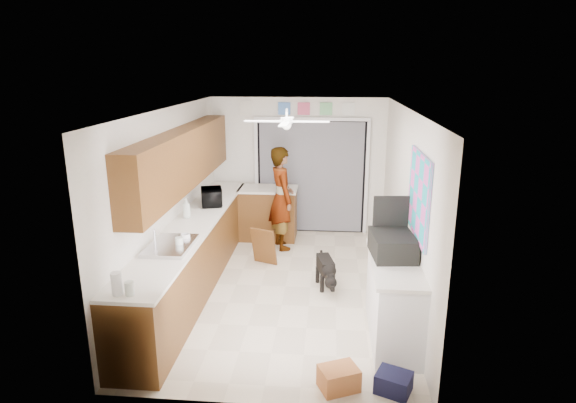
{
  "coord_description": "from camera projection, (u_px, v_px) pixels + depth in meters",
  "views": [
    {
      "loc": [
        0.59,
        -6.25,
        3.03
      ],
      "look_at": [
        0.0,
        0.4,
        1.15
      ],
      "focal_mm": 30.0,
      "sensor_mm": 36.0,
      "label": 1
    }
  ],
  "objects": [
    {
      "name": "soap_bottle",
      "position": [
        186.0,
        208.0,
        6.85
      ],
      "size": [
        0.14,
        0.14,
        0.3
      ],
      "primitive_type": "imported",
      "rotation": [
        0.0,
        0.0,
        -0.26
      ],
      "color": "silver",
      "rests_on": "left_countertop"
    },
    {
      "name": "left_countertop",
      "position": [
        194.0,
        223.0,
        6.72
      ],
      "size": [
        0.62,
        4.8,
        0.04
      ],
      "primitive_type": "cube",
      "color": "white",
      "rests_on": "left_base_cabinets"
    },
    {
      "name": "faucet",
      "position": [
        155.0,
        238.0,
        5.75
      ],
      "size": [
        0.03,
        0.03,
        0.22
      ],
      "primitive_type": "cylinder",
      "color": "silver",
      "rests_on": "left_countertop"
    },
    {
      "name": "suitcase_lid",
      "position": [
        391.0,
        216.0,
        5.67
      ],
      "size": [
        0.42,
        0.07,
        0.5
      ],
      "primitive_type": "cube",
      "rotation": [
        0.0,
        0.0,
        0.1
      ],
      "color": "black",
      "rests_on": "suitcase"
    },
    {
      "name": "floor",
      "position": [
        286.0,
        286.0,
        6.86
      ],
      "size": [
        5.0,
        5.0,
        0.0
      ],
      "primitive_type": "plane",
      "color": "beige",
      "rests_on": "ground"
    },
    {
      "name": "header_frame_4",
      "position": [
        349.0,
        109.0,
        8.53
      ],
      "size": [
        0.22,
        0.02,
        0.22
      ],
      "primitive_type": "cube",
      "color": "white",
      "rests_on": "wall_back"
    },
    {
      "name": "suitcase",
      "position": [
        392.0,
        245.0,
        5.46
      ],
      "size": [
        0.52,
        0.66,
        0.26
      ],
      "primitive_type": "cube",
      "rotation": [
        0.0,
        0.0,
        0.1
      ],
      "color": "black",
      "rests_on": "right_counter_top"
    },
    {
      "name": "ceiling",
      "position": [
        285.0,
        109.0,
        6.19
      ],
      "size": [
        5.0,
        5.0,
        0.0
      ],
      "primitive_type": "plane",
      "rotation": [
        3.14,
        0.0,
        0.0
      ],
      "color": "white",
      "rests_on": "ground"
    },
    {
      "name": "dog",
      "position": [
        325.0,
        271.0,
        6.79
      ],
      "size": [
        0.4,
        0.67,
        0.49
      ],
      "primitive_type": "cube",
      "rotation": [
        0.0,
        0.0,
        0.23
      ],
      "color": "black",
      "rests_on": "floor"
    },
    {
      "name": "cardboard_box",
      "position": [
        339.0,
        378.0,
        4.66
      ],
      "size": [
        0.44,
        0.4,
        0.23
      ],
      "primitive_type": "cube",
      "rotation": [
        0.0,
        0.0,
        0.42
      ],
      "color": "#CB6F3F",
      "rests_on": "floor"
    },
    {
      "name": "back_opening_recess",
      "position": [
        311.0,
        177.0,
        8.93
      ],
      "size": [
        2.0,
        0.06,
        2.1
      ],
      "primitive_type": "cube",
      "color": "black",
      "rests_on": "wall_back"
    },
    {
      "name": "navy_crate",
      "position": [
        394.0,
        383.0,
        4.62
      ],
      "size": [
        0.4,
        0.37,
        0.2
      ],
      "primitive_type": "cube",
      "rotation": [
        0.0,
        0.0,
        -0.41
      ],
      "color": "black",
      "rests_on": "floor"
    },
    {
      "name": "microwave",
      "position": [
        212.0,
        197.0,
        7.5
      ],
      "size": [
        0.43,
        0.53,
        0.26
      ],
      "primitive_type": "imported",
      "rotation": [
        0.0,
        0.0,
        1.86
      ],
      "color": "black",
      "rests_on": "left_countertop"
    },
    {
      "name": "man",
      "position": [
        282.0,
        198.0,
        8.13
      ],
      "size": [
        0.63,
        0.75,
        1.76
      ],
      "primitive_type": "imported",
      "rotation": [
        0.0,
        0.0,
        1.96
      ],
      "color": "white",
      "rests_on": "floor"
    },
    {
      "name": "cabinet_door_panel",
      "position": [
        264.0,
        246.0,
        7.55
      ],
      "size": [
        0.44,
        0.3,
        0.6
      ],
      "primitive_type": "cube",
      "rotation": [
        0.21,
        0.0,
        -0.38
      ],
      "color": "brown",
      "rests_on": "floor"
    },
    {
      "name": "curtain_panel",
      "position": [
        311.0,
        177.0,
        8.89
      ],
      "size": [
        1.9,
        0.03,
        2.05
      ],
      "primitive_type": "cube",
      "color": "gray",
      "rests_on": "wall_back"
    },
    {
      "name": "header_frame_1",
      "position": [
        284.0,
        109.0,
        8.63
      ],
      "size": [
        0.22,
        0.02,
        0.22
      ],
      "primitive_type": "cube",
      "color": "#4F84D4",
      "rests_on": "wall_back"
    },
    {
      "name": "peninsula_base",
      "position": [
        268.0,
        214.0,
        8.7
      ],
      "size": [
        1.0,
        0.6,
        0.9
      ],
      "primitive_type": "cube",
      "color": "brown",
      "rests_on": "floor"
    },
    {
      "name": "ceiling_fan",
      "position": [
        287.0,
        121.0,
        6.43
      ],
      "size": [
        1.14,
        1.14,
        0.24
      ],
      "primitive_type": "cube",
      "color": "white",
      "rests_on": "ceiling"
    },
    {
      "name": "jar_a",
      "position": [
        179.0,
        242.0,
        5.73
      ],
      "size": [
        0.11,
        0.11,
        0.13
      ],
      "primitive_type": "cylinder",
      "rotation": [
        0.0,
        0.0,
        -0.23
      ],
      "color": "silver",
      "rests_on": "left_countertop"
    },
    {
      "name": "wall_front",
      "position": [
        258.0,
        281.0,
        4.13
      ],
      "size": [
        3.2,
        0.0,
        3.2
      ],
      "primitive_type": "plane",
      "rotation": [
        -1.57,
        0.0,
        0.0
      ],
      "color": "white",
      "rests_on": "ground"
    },
    {
      "name": "jar_b",
      "position": [
        129.0,
        288.0,
        4.54
      ],
      "size": [
        0.1,
        0.1,
        0.13
      ],
      "primitive_type": "cylinder",
      "rotation": [
        0.0,
        0.0,
        0.18
      ],
      "color": "silver",
      "rests_on": "left_countertop"
    },
    {
      "name": "peninsula_top",
      "position": [
        268.0,
        189.0,
        8.58
      ],
      "size": [
        1.04,
        0.64,
        0.04
      ],
      "primitive_type": "cube",
      "color": "white",
      "rests_on": "peninsula_base"
    },
    {
      "name": "header_frame_2",
      "position": [
        304.0,
        109.0,
        8.6
      ],
      "size": [
        0.22,
        0.02,
        0.22
      ],
      "primitive_type": "cube",
      "color": "#D04E6F",
      "rests_on": "wall_back"
    },
    {
      "name": "door_trim_right",
      "position": [
        367.0,
        178.0,
        8.81
      ],
      "size": [
        0.06,
        0.04,
        2.1
      ],
      "primitive_type": "cube",
      "color": "white",
      "rests_on": "wall_back"
    },
    {
      "name": "sink_basin",
      "position": [
        171.0,
        246.0,
        5.76
      ],
      "size": [
        0.5,
        0.76,
        0.06
      ],
      "primitive_type": "cube",
      "color": "silver",
      "rests_on": "left_countertop"
    },
    {
      "name": "route66_sign",
      "position": [
        246.0,
        108.0,
        8.69
      ],
      "size": [
        0.22,
        0.02,
        0.26
      ],
      "primitive_type": "cube",
      "color": "silver",
      "rests_on": "wall_back"
    },
    {
      "name": "suitcase_rim",
      "position": [
        392.0,
        254.0,
        5.49
      ],
      "size": [
        0.49,
        0.62,
        0.02
      ],
      "primitive_type": "cube",
      "rotation": [
        0.0,
        0.0,
        0.1
      ],
      "color": "yellow",
      "rests_on": "suitcase"
    },
    {
      "name": "wall_left",
      "position": [
        171.0,
        200.0,
        6.66
      ],
      "size": [
        0.0,
        5.0,
        5.0
      ],
      "primitive_type": "plane",
      "rotation": [
        1.57,
        0.0,
        1.57
      ],
      "color": "white",
      "rests_on": "ground"
    },
    {
      "name": "cup",
      "position": [
        185.0,
        237.0,
        5.95
      ],
      "size": [
        0.14,
        0.14,
        0.09
      ],
      "primitive_type": "imported",
      "rotation": [
        0.0,
        0.0,
        -0.25
      ],
      "color": "white",
      "rests_on": "left_countertop"
    },
    {
      "name": "right_counter_base",
      "position": [
        394.0,
        301.0,
        5.48
      ],
      "size": [
        0.5,
        1.4,
        0.9
      ],
      "primitive_type": "cube",
      "color": "white",
      "rests_on": "floor"
    },
    {
      "name": "right_counter_top",
      "position": [
        395.0,
        263.0,
        5.35
      ],
      "size": [
        0.54,
        1.44,
        0.04
      ],
      "primitive_type": "cube",
      "color": "white",
      "rests_on": "right_counter_base"
    },
    {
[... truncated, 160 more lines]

